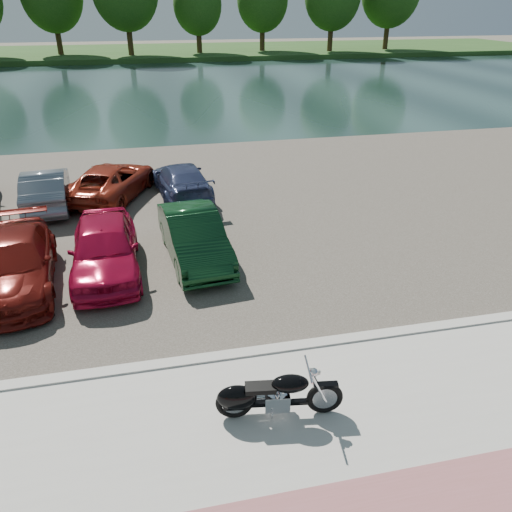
% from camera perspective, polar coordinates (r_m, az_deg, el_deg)
% --- Properties ---
extents(ground, '(200.00, 200.00, 0.00)m').
position_cam_1_polar(ground, '(9.70, 4.24, -18.24)').
color(ground, '#595447').
rests_on(ground, ground).
extents(promenade, '(60.00, 6.00, 0.10)m').
position_cam_1_polar(promenade, '(9.02, 6.16, -22.40)').
color(promenade, '#B3AFA9').
rests_on(promenade, ground).
extents(kerb, '(60.00, 0.30, 0.14)m').
position_cam_1_polar(kerb, '(11.09, 1.32, -10.82)').
color(kerb, '#B3AFA9').
rests_on(kerb, ground).
extents(parking_lot, '(60.00, 18.00, 0.04)m').
position_cam_1_polar(parking_lot, '(18.91, -5.12, 5.73)').
color(parking_lot, '#3C3831').
rests_on(parking_lot, ground).
extents(river, '(120.00, 40.00, 0.00)m').
position_cam_1_polar(river, '(47.04, -10.19, 18.35)').
color(river, '#192D2A').
rests_on(river, ground).
extents(far_bank, '(120.00, 24.00, 0.60)m').
position_cam_1_polar(far_bank, '(78.79, -11.65, 21.87)').
color(far_bank, '#1F4418').
rests_on(far_bank, ground).
extents(motorcycle, '(2.32, 0.77, 1.05)m').
position_cam_1_polar(motorcycle, '(9.32, 1.35, -15.67)').
color(motorcycle, black).
rests_on(motorcycle, promenade).
extents(car_3, '(2.46, 5.00, 1.40)m').
position_cam_1_polar(car_3, '(14.55, -25.90, -0.79)').
color(car_3, '#5D110D').
rests_on(car_3, parking_lot).
extents(car_4, '(2.00, 4.58, 1.54)m').
position_cam_1_polar(car_4, '(14.40, -16.91, 0.92)').
color(car_4, '#A30A2F').
rests_on(car_4, parking_lot).
extents(car_5, '(1.96, 4.51, 1.44)m').
position_cam_1_polar(car_5, '(14.68, -7.09, 2.26)').
color(car_5, '#0D3217').
rests_on(car_5, parking_lot).
extents(car_9, '(1.92, 4.43, 1.42)m').
position_cam_1_polar(car_9, '(20.01, -22.88, 7.12)').
color(car_9, slate).
rests_on(car_9, parking_lot).
extents(car_10, '(3.80, 5.24, 1.32)m').
position_cam_1_polar(car_10, '(20.19, -16.21, 8.22)').
color(car_10, maroon).
rests_on(car_10, parking_lot).
extents(car_11, '(2.34, 4.67, 1.30)m').
position_cam_1_polar(car_11, '(19.75, -8.51, 8.55)').
color(car_11, navy).
rests_on(car_11, parking_lot).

